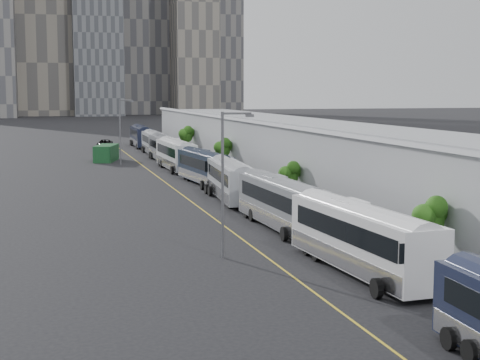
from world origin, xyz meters
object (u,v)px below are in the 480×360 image
object	(u,v)px
street_lamp_near	(226,174)
bus_6	(176,157)
bus_4	(231,184)
bus_7	(164,150)
bus_9	(141,138)
bus_5	(205,170)
bus_2	(361,244)
shipping_container	(106,153)
suv	(105,144)
bus_8	(154,145)
bus_3	(281,207)
street_lamp_far	(121,128)

from	to	relation	value
street_lamp_near	bus_6	bearing A→B (deg)	83.35
bus_4	bus_7	distance (m)	40.50
bus_4	bus_9	world-z (taller)	bus_9
bus_4	bus_5	distance (m)	12.58
bus_2	bus_7	world-z (taller)	bus_2
shipping_container	suv	size ratio (longest dim) A/B	1.24
bus_8	suv	xyz separation A→B (m)	(-6.68, 15.21, -0.82)
bus_2	bus_4	world-z (taller)	bus_2
bus_5	bus_7	distance (m)	27.92
bus_3	suv	bearing A→B (deg)	92.49
bus_5	shipping_container	xyz separation A→B (m)	(-8.25, 29.90, -0.38)
bus_3	bus_8	xyz separation A→B (m)	(0.33, 66.92, -0.02)
bus_5	bus_8	bearing A→B (deg)	84.11
bus_5	shipping_container	bearing A→B (deg)	99.88
bus_6	bus_4	bearing A→B (deg)	-90.96
shipping_container	bus_4	bearing A→B (deg)	-63.36
bus_7	street_lamp_near	world-z (taller)	street_lamp_near
bus_4	bus_6	xyz separation A→B (m)	(-0.27, 27.87, 0.10)
bus_7	bus_3	bearing A→B (deg)	-89.70
bus_6	street_lamp_far	xyz separation A→B (m)	(-6.17, 7.77, 3.54)
bus_2	shipping_container	bearing A→B (deg)	92.71
bus_3	bus_7	xyz separation A→B (m)	(-0.03, 55.02, -0.01)
bus_5	shipping_container	distance (m)	31.02
bus_4	bus_8	xyz separation A→B (m)	(0.48, 52.40, 0.00)
bus_6	bus_8	world-z (taller)	bus_6
street_lamp_far	bus_2	bearing A→B (deg)	-84.13
bus_8	bus_2	bearing A→B (deg)	-89.17
bus_4	street_lamp_near	distance (m)	24.10
shipping_container	bus_5	bearing A→B (deg)	-58.63
bus_5	bus_7	world-z (taller)	bus_7
bus_7	street_lamp_far	xyz separation A→B (m)	(-6.56, -4.85, 3.62)
bus_5	bus_9	world-z (taller)	bus_9
bus_2	street_lamp_near	distance (m)	9.31
bus_6	suv	distance (m)	40.18
bus_6	bus_8	distance (m)	24.54
bus_8	suv	distance (m)	16.63
bus_4	street_lamp_near	world-z (taller)	street_lamp_near
bus_5	street_lamp_near	distance (m)	36.34
bus_5	bus_2	bearing A→B (deg)	-95.60
bus_9	bus_2	bearing A→B (deg)	-89.00
bus_8	shipping_container	bearing A→B (deg)	-129.52
bus_9	street_lamp_far	size ratio (longest dim) A/B	1.49
bus_6	suv	bearing A→B (deg)	96.98
bus_9	bus_7	bearing A→B (deg)	-89.54
bus_5	shipping_container	world-z (taller)	bus_5
bus_9	street_lamp_near	size ratio (longest dim) A/B	1.50
bus_8	street_lamp_near	bearing A→B (deg)	-94.02
bus_2	suv	distance (m)	96.61
bus_2	bus_7	distance (m)	69.29
bus_3	street_lamp_far	size ratio (longest dim) A/B	1.45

